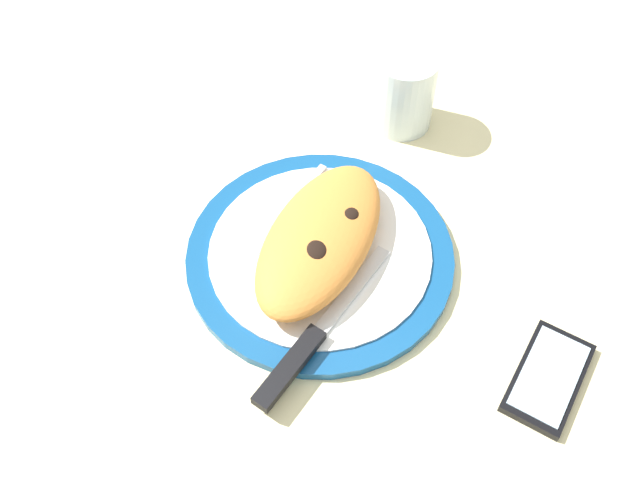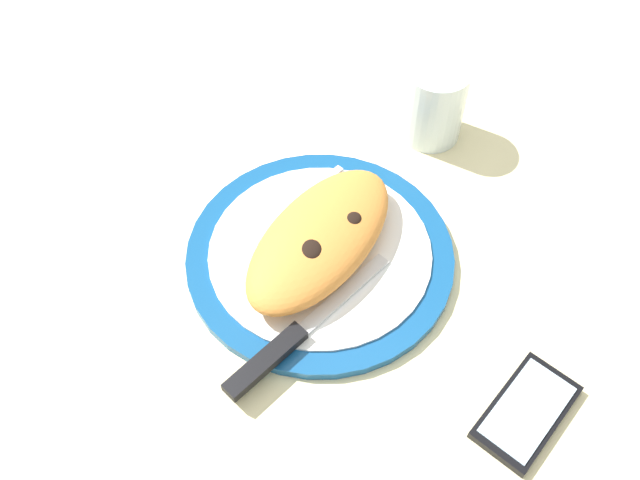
{
  "view_description": "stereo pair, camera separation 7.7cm",
  "coord_description": "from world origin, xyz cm",
  "px_view_note": "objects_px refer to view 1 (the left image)",
  "views": [
    {
      "loc": [
        35.06,
        29.95,
        65.68
      ],
      "look_at": [
        0.0,
        0.0,
        3.51
      ],
      "focal_mm": 38.85,
      "sensor_mm": 36.0,
      "label": 1
    },
    {
      "loc": [
        29.56,
        35.39,
        65.68
      ],
      "look_at": [
        0.0,
        0.0,
        3.51
      ],
      "focal_mm": 38.85,
      "sensor_mm": 36.0,
      "label": 2
    }
  ],
  "objects_px": {
    "plate": "(320,254)",
    "smartphone": "(548,377)",
    "knife": "(307,346)",
    "calzone": "(321,242)",
    "water_glass": "(404,96)",
    "fork": "(283,215)"
  },
  "relations": [
    {
      "from": "smartphone",
      "to": "water_glass",
      "type": "bearing_deg",
      "value": -121.38
    },
    {
      "from": "plate",
      "to": "calzone",
      "type": "relative_size",
      "value": 1.22
    },
    {
      "from": "water_glass",
      "to": "fork",
      "type": "bearing_deg",
      "value": -0.53
    },
    {
      "from": "fork",
      "to": "smartphone",
      "type": "xyz_separation_m",
      "value": [
        -0.03,
        0.34,
        -0.01
      ]
    },
    {
      "from": "plate",
      "to": "fork",
      "type": "height_order",
      "value": "fork"
    },
    {
      "from": "plate",
      "to": "fork",
      "type": "relative_size",
      "value": 2.01
    },
    {
      "from": "fork",
      "to": "knife",
      "type": "distance_m",
      "value": 0.18
    },
    {
      "from": "smartphone",
      "to": "fork",
      "type": "bearing_deg",
      "value": -85.74
    },
    {
      "from": "plate",
      "to": "smartphone",
      "type": "bearing_deg",
      "value": 97.26
    },
    {
      "from": "knife",
      "to": "smartphone",
      "type": "bearing_deg",
      "value": 124.02
    },
    {
      "from": "calzone",
      "to": "smartphone",
      "type": "xyz_separation_m",
      "value": [
        -0.04,
        0.27,
        -0.03
      ]
    },
    {
      "from": "plate",
      "to": "water_glass",
      "type": "xyz_separation_m",
      "value": [
        -0.24,
        -0.06,
        0.04
      ]
    },
    {
      "from": "plate",
      "to": "knife",
      "type": "bearing_deg",
      "value": 34.32
    },
    {
      "from": "plate",
      "to": "knife",
      "type": "distance_m",
      "value": 0.13
    },
    {
      "from": "calzone",
      "to": "knife",
      "type": "relative_size",
      "value": 1.08
    },
    {
      "from": "calzone",
      "to": "smartphone",
      "type": "height_order",
      "value": "calzone"
    },
    {
      "from": "plate",
      "to": "water_glass",
      "type": "relative_size",
      "value": 2.97
    },
    {
      "from": "fork",
      "to": "knife",
      "type": "height_order",
      "value": "knife"
    },
    {
      "from": "knife",
      "to": "water_glass",
      "type": "xyz_separation_m",
      "value": [
        -0.35,
        -0.14,
        0.02
      ]
    },
    {
      "from": "plate",
      "to": "water_glass",
      "type": "bearing_deg",
      "value": -165.17
    },
    {
      "from": "knife",
      "to": "water_glass",
      "type": "height_order",
      "value": "water_glass"
    },
    {
      "from": "calzone",
      "to": "smartphone",
      "type": "bearing_deg",
      "value": 98.12
    }
  ]
}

